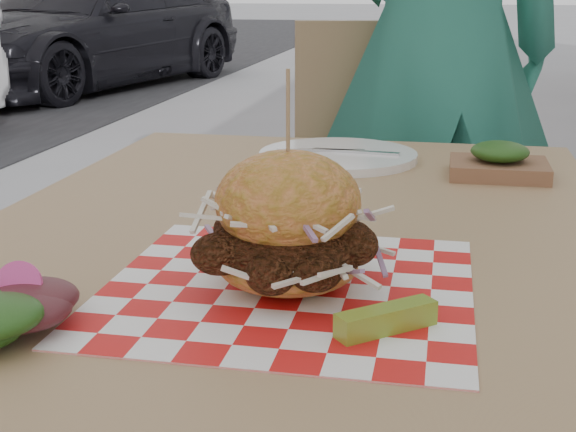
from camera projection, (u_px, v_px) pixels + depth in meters
name	position (u px, v px, depth m)	size (l,w,h in m)	color
diner	(438.00, 47.00, 1.92)	(0.65, 0.43, 1.79)	#297864
car_dark	(88.00, 29.00, 8.14)	(1.65, 4.05, 1.17)	black
patio_table	(293.00, 290.00, 1.01)	(0.80, 1.20, 0.75)	tan
patio_chair	(362.00, 183.00, 2.03)	(0.50, 0.51, 0.95)	tan
paper_liner	(288.00, 287.00, 0.80)	(0.36, 0.36, 0.00)	red
sandwich	(288.00, 229.00, 0.78)	(0.19, 0.19, 0.21)	#D07A3A
pickle_spear	(386.00, 319.00, 0.69)	(0.10, 0.02, 0.02)	olive
place_setting	(338.00, 156.00, 1.37)	(0.27, 0.27, 0.02)	white
kraft_tray	(499.00, 162.00, 1.25)	(0.15, 0.12, 0.06)	brown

